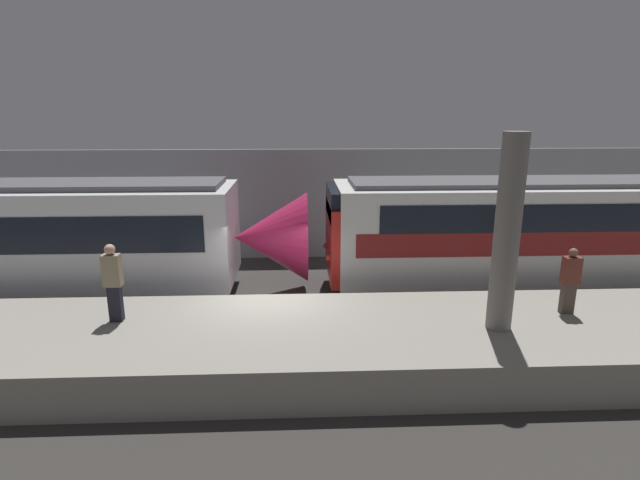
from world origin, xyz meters
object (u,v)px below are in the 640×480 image
object	(u,v)px
train_modern	(5,241)
person_walking	(570,279)
support_pillar_near	(507,234)
person_waiting	(113,281)

from	to	relation	value
train_modern	person_walking	xyz separation A→B (m)	(14.87, -3.98, -0.04)
support_pillar_near	train_modern	xyz separation A→B (m)	(-12.97, 4.70, -1.23)
train_modern	person_walking	distance (m)	15.39
person_waiting	person_walking	world-z (taller)	person_waiting
train_modern	person_waiting	size ratio (longest dim) A/B	9.66
train_modern	person_waiting	world-z (taller)	train_modern
support_pillar_near	person_walking	size ratio (longest dim) A/B	2.68
support_pillar_near	person_waiting	distance (m)	8.56
support_pillar_near	person_walking	bearing A→B (deg)	20.84
person_waiting	person_walking	bearing A→B (deg)	-0.08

